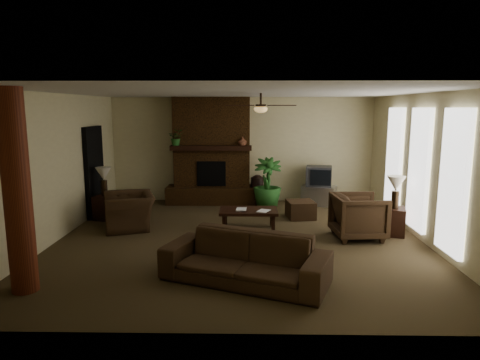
{
  "coord_description": "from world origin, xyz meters",
  "views": [
    {
      "loc": [
        0.16,
        -7.92,
        2.53
      ],
      "look_at": [
        0.0,
        0.4,
        1.1
      ],
      "focal_mm": 31.64,
      "sensor_mm": 36.0,
      "label": 1
    }
  ],
  "objects_px": {
    "armchair_left": "(129,205)",
    "side_table_right": "(391,221)",
    "log_column": "(17,193)",
    "ottoman": "(301,210)",
    "lamp_right": "(396,186)",
    "side_table_left": "(108,207)",
    "sofa": "(245,251)",
    "tv_stand": "(319,195)",
    "coffee_table": "(249,212)",
    "floor_vase": "(257,187)",
    "lamp_left": "(104,176)",
    "armchair_right": "(359,214)",
    "floor_plant": "(267,194)"
  },
  "relations": [
    {
      "from": "armchair_left",
      "to": "side_table_right",
      "type": "xyz_separation_m",
      "value": [
        5.41,
        -0.39,
        -0.22
      ]
    },
    {
      "from": "log_column",
      "to": "ottoman",
      "type": "height_order",
      "value": "log_column"
    },
    {
      "from": "lamp_right",
      "to": "side_table_left",
      "type": "bearing_deg",
      "value": 169.57
    },
    {
      "from": "log_column",
      "to": "sofa",
      "type": "bearing_deg",
      "value": 6.92
    },
    {
      "from": "sofa",
      "to": "tv_stand",
      "type": "relative_size",
      "value": 2.84
    },
    {
      "from": "coffee_table",
      "to": "floor_vase",
      "type": "bearing_deg",
      "value": 84.55
    },
    {
      "from": "sofa",
      "to": "tv_stand",
      "type": "height_order",
      "value": "sofa"
    },
    {
      "from": "armchair_left",
      "to": "lamp_right",
      "type": "xyz_separation_m",
      "value": [
        5.44,
        -0.43,
        0.51
      ]
    },
    {
      "from": "lamp_left",
      "to": "floor_vase",
      "type": "bearing_deg",
      "value": 25.55
    },
    {
      "from": "log_column",
      "to": "floor_vase",
      "type": "bearing_deg",
      "value": 58.8
    },
    {
      "from": "tv_stand",
      "to": "armchair_left",
      "type": "bearing_deg",
      "value": -131.65
    },
    {
      "from": "sofa",
      "to": "side_table_right",
      "type": "height_order",
      "value": "sofa"
    },
    {
      "from": "armchair_right",
      "to": "side_table_left",
      "type": "relative_size",
      "value": 1.74
    },
    {
      "from": "armchair_left",
      "to": "side_table_right",
      "type": "height_order",
      "value": "armchair_left"
    },
    {
      "from": "log_column",
      "to": "armchair_right",
      "type": "height_order",
      "value": "log_column"
    },
    {
      "from": "tv_stand",
      "to": "floor_plant",
      "type": "height_order",
      "value": "floor_plant"
    },
    {
      "from": "armchair_left",
      "to": "lamp_right",
      "type": "distance_m",
      "value": 5.48
    },
    {
      "from": "tv_stand",
      "to": "lamp_left",
      "type": "height_order",
      "value": "lamp_left"
    },
    {
      "from": "sofa",
      "to": "lamp_left",
      "type": "xyz_separation_m",
      "value": [
        -3.23,
        3.49,
        0.53
      ]
    },
    {
      "from": "log_column",
      "to": "side_table_right",
      "type": "distance_m",
      "value": 6.7
    },
    {
      "from": "log_column",
      "to": "lamp_left",
      "type": "bearing_deg",
      "value": 92.42
    },
    {
      "from": "tv_stand",
      "to": "side_table_right",
      "type": "relative_size",
      "value": 1.55
    },
    {
      "from": "sofa",
      "to": "floor_vase",
      "type": "bearing_deg",
      "value": 108.3
    },
    {
      "from": "log_column",
      "to": "floor_plant",
      "type": "xyz_separation_m",
      "value": [
        3.6,
        5.09,
        -1.04
      ]
    },
    {
      "from": "lamp_right",
      "to": "lamp_left",
      "type": "bearing_deg",
      "value": 169.58
    },
    {
      "from": "sofa",
      "to": "floor_vase",
      "type": "distance_m",
      "value": 5.19
    },
    {
      "from": "lamp_left",
      "to": "armchair_right",
      "type": "bearing_deg",
      "value": -13.89
    },
    {
      "from": "sofa",
      "to": "tv_stand",
      "type": "xyz_separation_m",
      "value": [
        1.9,
        5.02,
        -0.22
      ]
    },
    {
      "from": "armchair_right",
      "to": "coffee_table",
      "type": "bearing_deg",
      "value": 71.17
    },
    {
      "from": "armchair_left",
      "to": "floor_vase",
      "type": "distance_m",
      "value": 3.66
    },
    {
      "from": "log_column",
      "to": "floor_plant",
      "type": "relative_size",
      "value": 2.2
    },
    {
      "from": "ottoman",
      "to": "lamp_right",
      "type": "bearing_deg",
      "value": -37.38
    },
    {
      "from": "armchair_left",
      "to": "ottoman",
      "type": "bearing_deg",
      "value": 83.92
    },
    {
      "from": "side_table_right",
      "to": "lamp_right",
      "type": "height_order",
      "value": "lamp_right"
    },
    {
      "from": "floor_vase",
      "to": "lamp_right",
      "type": "relative_size",
      "value": 1.18
    },
    {
      "from": "tv_stand",
      "to": "lamp_right",
      "type": "bearing_deg",
      "value": -47.02
    },
    {
      "from": "floor_vase",
      "to": "lamp_left",
      "type": "height_order",
      "value": "lamp_left"
    },
    {
      "from": "armchair_right",
      "to": "tv_stand",
      "type": "distance_m",
      "value": 2.9
    },
    {
      "from": "ottoman",
      "to": "tv_stand",
      "type": "xyz_separation_m",
      "value": [
        0.64,
        1.37,
        0.05
      ]
    },
    {
      "from": "side_table_left",
      "to": "ottoman",
      "type": "bearing_deg",
      "value": 2.21
    },
    {
      "from": "side_table_left",
      "to": "lamp_right",
      "type": "bearing_deg",
      "value": -10.43
    },
    {
      "from": "armchair_left",
      "to": "side_table_right",
      "type": "bearing_deg",
      "value": 66.75
    },
    {
      "from": "armchair_right",
      "to": "tv_stand",
      "type": "relative_size",
      "value": 1.13
    },
    {
      "from": "coffee_table",
      "to": "floor_plant",
      "type": "distance_m",
      "value": 2.09
    },
    {
      "from": "floor_vase",
      "to": "side_table_left",
      "type": "height_order",
      "value": "floor_vase"
    },
    {
      "from": "coffee_table",
      "to": "side_table_right",
      "type": "bearing_deg",
      "value": -5.8
    },
    {
      "from": "armchair_right",
      "to": "side_table_left",
      "type": "distance_m",
      "value": 5.54
    },
    {
      "from": "sofa",
      "to": "side_table_right",
      "type": "relative_size",
      "value": 4.39
    },
    {
      "from": "side_table_left",
      "to": "side_table_right",
      "type": "bearing_deg",
      "value": -10.07
    },
    {
      "from": "armchair_right",
      "to": "ottoman",
      "type": "bearing_deg",
      "value": 27.35
    }
  ]
}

